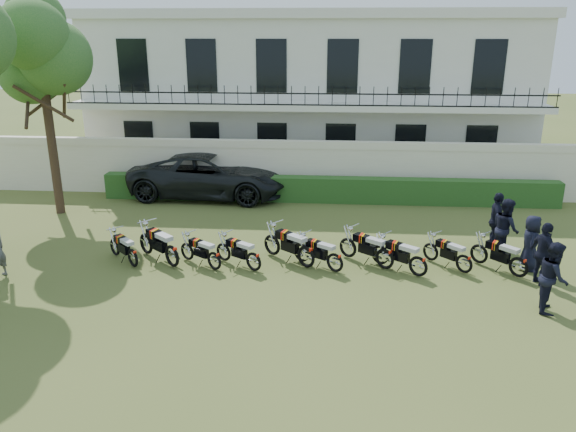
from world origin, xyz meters
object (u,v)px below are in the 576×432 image
(motorcycle_2, at_px, (214,257))
(motorcycle_4, at_px, (306,252))
(officer_3, at_px, (531,243))
(motorcycle_5, at_px, (335,258))
(motorcycle_1, at_px, (172,251))
(officer_2, at_px, (544,254))
(motorcycle_3, at_px, (254,257))
(officer_4, at_px, (506,229))
(suv, at_px, (210,175))
(motorcycle_9, at_px, (519,262))
(officer_5, at_px, (496,221))
(motorcycle_0, at_px, (133,254))
(motorcycle_6, at_px, (385,254))
(tree_west_near, at_px, (40,50))
(motorcycle_8, at_px, (465,259))
(motorcycle_7, at_px, (419,261))
(officer_1, at_px, (553,277))

(motorcycle_2, height_order, motorcycle_4, motorcycle_4)
(motorcycle_2, xyz_separation_m, officer_3, (8.93, 0.77, 0.39))
(motorcycle_5, bearing_deg, motorcycle_1, 125.11)
(motorcycle_1, xyz_separation_m, officer_2, (10.20, -0.31, 0.36))
(motorcycle_3, relative_size, officer_4, 0.81)
(motorcycle_1, xyz_separation_m, motorcycle_4, (3.85, 0.26, -0.01))
(motorcycle_2, bearing_deg, suv, 47.43)
(motorcycle_5, height_order, officer_2, officer_2)
(motorcycle_9, height_order, suv, suv)
(officer_5, bearing_deg, motorcycle_0, 110.02)
(motorcycle_0, height_order, officer_2, officer_2)
(motorcycle_4, distance_m, officer_3, 6.36)
(motorcycle_9, height_order, officer_4, officer_4)
(motorcycle_2, bearing_deg, motorcycle_6, -50.14)
(motorcycle_6, height_order, officer_2, officer_2)
(motorcycle_1, xyz_separation_m, officer_4, (9.73, 1.53, 0.41))
(motorcycle_9, bearing_deg, motorcycle_1, 137.40)
(tree_west_near, relative_size, motorcycle_3, 5.30)
(motorcycle_8, bearing_deg, motorcycle_1, 138.42)
(motorcycle_1, relative_size, motorcycle_8, 1.25)
(motorcycle_0, bearing_deg, motorcycle_9, -45.68)
(motorcycle_7, distance_m, officer_1, 3.43)
(motorcycle_7, distance_m, officer_2, 3.26)
(motorcycle_7, height_order, officer_3, officer_3)
(motorcycle_5, bearing_deg, motorcycle_9, -54.54)
(motorcycle_1, xyz_separation_m, motorcycle_7, (6.98, -0.10, -0.05))
(tree_west_near, xyz_separation_m, motorcycle_8, (13.88, -4.51, -5.46))
(officer_1, bearing_deg, officer_5, 18.82)
(officer_5, bearing_deg, suv, 70.96)
(motorcycle_1, xyz_separation_m, suv, (-0.45, 7.37, 0.37))
(officer_1, bearing_deg, motorcycle_8, 53.13)
(motorcycle_8, relative_size, officer_1, 0.73)
(motorcycle_8, bearing_deg, officer_1, -95.51)
(motorcycle_2, height_order, motorcycle_3, motorcycle_3)
(motorcycle_4, distance_m, motorcycle_6, 2.25)
(tree_west_near, height_order, motorcycle_0, tree_west_near)
(motorcycle_5, height_order, motorcycle_7, motorcycle_7)
(officer_5, bearing_deg, motorcycle_7, 139.45)
(motorcycle_5, distance_m, motorcycle_7, 2.30)
(motorcycle_9, bearing_deg, motorcycle_7, 140.35)
(motorcycle_1, height_order, suv, suv)
(tree_west_near, height_order, motorcycle_9, tree_west_near)
(motorcycle_2, distance_m, motorcycle_7, 5.72)
(motorcycle_0, relative_size, motorcycle_9, 0.92)
(motorcycle_1, bearing_deg, motorcycle_9, -48.78)
(motorcycle_4, bearing_deg, motorcycle_6, -49.23)
(motorcycle_5, height_order, officer_4, officer_4)
(motorcycle_8, height_order, motorcycle_9, motorcycle_9)
(motorcycle_8, relative_size, officer_2, 0.74)
(motorcycle_2, xyz_separation_m, officer_2, (8.95, -0.20, 0.45))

